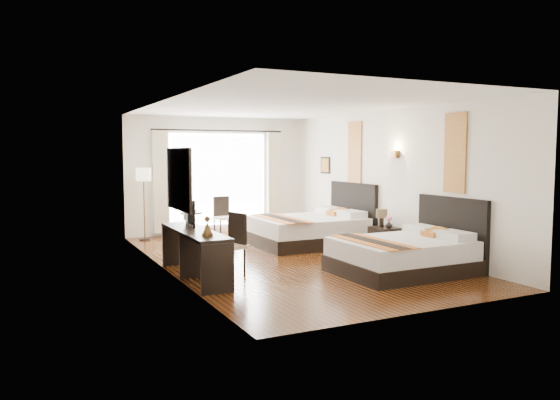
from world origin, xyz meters
name	(u,v)px	position (x,y,z in m)	size (l,w,h in m)	color
floor	(287,259)	(0.00, 0.00, -0.01)	(4.50, 7.50, 0.01)	#321609
ceiling	(287,106)	(0.00, 0.00, 2.79)	(4.50, 7.50, 0.02)	white
wall_headboard	(387,180)	(2.25, 0.00, 1.40)	(0.01, 7.50, 2.80)	silver
wall_desk	(165,186)	(-2.25, 0.00, 1.40)	(0.01, 7.50, 2.80)	silver
wall_window	(218,175)	(0.00, 3.75, 1.40)	(4.50, 0.01, 2.80)	silver
wall_entry	(427,199)	(0.00, -3.75, 1.40)	(4.50, 0.01, 2.80)	silver
window_glass	(218,179)	(0.00, 3.73, 1.30)	(2.40, 0.02, 2.20)	white
sheer_curtain	(219,180)	(0.00, 3.67, 1.30)	(2.30, 0.02, 2.10)	white
drape_left	(160,182)	(-1.45, 3.63, 1.28)	(0.35, 0.14, 2.35)	#BDB592
drape_right	(274,179)	(1.45, 3.63, 1.28)	(0.35, 0.14, 2.35)	#BDB592
art_panel_near	(455,153)	(2.23, -1.86, 1.95)	(0.03, 0.50, 1.35)	maroon
art_panel_far	(355,153)	(2.23, 1.16, 1.95)	(0.03, 0.50, 1.35)	maroon
wall_sconce	(395,154)	(2.19, -0.31, 1.92)	(0.10, 0.14, 0.14)	#4F371C
mirror_frame	(179,179)	(-2.22, -0.73, 1.55)	(0.04, 1.25, 0.95)	black
mirror_glass	(180,179)	(-2.19, -0.73, 1.55)	(0.01, 1.12, 0.82)	white
bed_near	(406,253)	(1.24, -1.86, 0.31)	(2.13, 1.66, 1.20)	black
bed_far	(312,229)	(1.16, 1.16, 0.33)	(2.29, 1.78, 1.29)	black
nightstand	(384,240)	(1.96, -0.31, 0.25)	(0.43, 0.53, 0.51)	black
table_lamp	(382,215)	(1.95, -0.23, 0.74)	(0.22, 0.22, 0.35)	black
vase	(389,225)	(1.93, -0.48, 0.57)	(0.14, 0.14, 0.15)	black
console_desk	(194,254)	(-1.99, -0.73, 0.38)	(0.50, 2.20, 0.76)	black
television	(185,212)	(-1.97, -0.19, 0.98)	(0.77, 0.10, 0.44)	black
bronze_figurine	(207,227)	(-1.99, -1.39, 0.88)	(0.17, 0.17, 0.25)	#4F371C
desk_chair	(229,256)	(-1.43, -0.76, 0.30)	(0.56, 0.56, 0.99)	#C4B397
floor_lamp	(144,179)	(-1.89, 3.34, 1.36)	(0.32, 0.32, 1.61)	black
side_table	(191,225)	(-0.84, 3.24, 0.29)	(0.51, 0.51, 0.59)	black
fruit_bowl	(192,211)	(-0.81, 3.24, 0.61)	(0.21, 0.21, 0.05)	#4E361C
window_chair	(224,224)	(-0.07, 3.16, 0.28)	(0.45, 0.45, 0.92)	#C4B397
jute_rug	(223,243)	(-0.46, 2.17, 0.01)	(1.24, 0.84, 0.01)	tan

